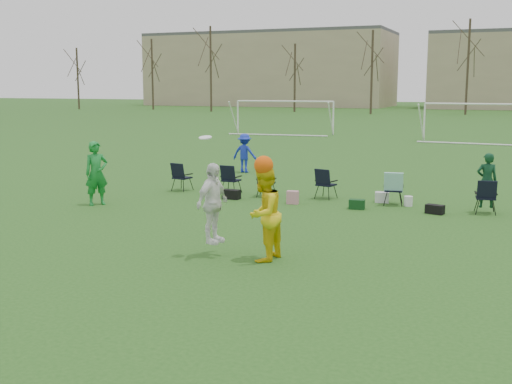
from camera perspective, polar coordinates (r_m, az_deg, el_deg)
The scene contains 8 objects.
ground at distance 13.04m, azimuth -6.59°, elevation -6.51°, with size 260.00×260.00×0.00m, color #214F18.
fielder_green_near at distance 19.84m, azimuth -14.00°, elevation 1.63°, with size 0.70×0.46×1.93m, color #167F2D.
fielder_blue at distance 26.54m, azimuth -1.02°, elevation 3.48°, with size 1.03×0.59×1.60m, color #182DB5.
center_contest at distance 13.21m, azimuth -0.86°, elevation -1.52°, with size 1.81×1.14×2.55m.
sideline_setup at distance 20.10m, azimuth 6.64°, elevation 0.64°, with size 10.52×1.89×1.71m.
goal_left at distance 47.79m, azimuth 2.56°, elevation 7.49°, with size 7.39×0.76×2.46m.
goal_mid at distance 43.05m, azimuth 19.56°, elevation 6.74°, with size 7.40×0.63×2.46m.
tree_line at distance 81.04m, azimuth 18.37°, elevation 10.08°, with size 110.28×3.28×11.40m.
Camera 1 is at (6.09, -10.97, 3.58)m, focal length 45.00 mm.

